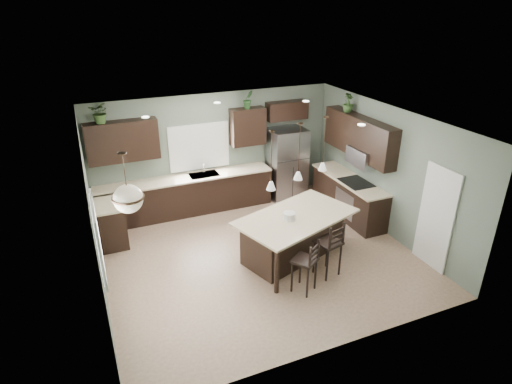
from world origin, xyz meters
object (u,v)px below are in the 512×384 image
Objects in this scene: serving_dish at (289,216)px; kitchen_island at (295,236)px; bar_stool_center at (328,248)px; plant_back_left at (100,112)px; bar_stool_left at (304,266)px; refrigerator at (287,164)px.

kitchen_island is at bearing 18.88° from serving_dish.
plant_back_left reaches higher than bar_stool_center.
bar_stool_left is 0.70m from bar_stool_center.
bar_stool_left is 2.23× the size of plant_back_left.
bar_stool_center is at bearing -10.45° from bar_stool_left.
kitchen_island is at bearing 95.51° from bar_stool_center.
plant_back_left reaches higher than bar_stool_left.
bar_stool_center is (-0.82, -3.39, -0.36)m from refrigerator.
bar_stool_center is 2.42× the size of plant_back_left.
bar_stool_center reaches higher than serving_dish.
refrigerator is 7.71× the size of serving_dish.
refrigerator is 4.61m from plant_back_left.
kitchen_island is at bearing -41.76° from plant_back_left.
serving_dish is 1.11m from bar_stool_left.
refrigerator is 0.79× the size of kitchen_island.
plant_back_left is at bearing 176.95° from refrigerator.
serving_dish is (-1.29, -2.68, 0.07)m from refrigerator.
bar_stool_left is 0.92× the size of bar_stool_center.
bar_stool_center is at bearing -46.29° from plant_back_left.
kitchen_island is 4.96× the size of plant_back_left.
bar_stool_center is (0.46, -0.71, -0.43)m from serving_dish.
kitchen_island is 0.57m from serving_dish.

